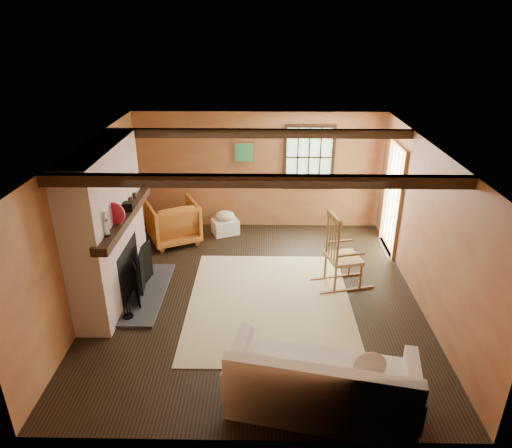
{
  "coord_description": "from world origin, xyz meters",
  "views": [
    {
      "loc": [
        0.09,
        -6.17,
        4.02
      ],
      "look_at": [
        -0.02,
        0.4,
        1.07
      ],
      "focal_mm": 32.0,
      "sensor_mm": 36.0,
      "label": 1
    }
  ],
  "objects_px": {
    "rocking_chair": "(341,256)",
    "sofa": "(322,387)",
    "laundry_basket": "(225,227)",
    "armchair": "(173,222)",
    "fireplace": "(109,232)"
  },
  "relations": [
    {
      "from": "sofa",
      "to": "laundry_basket",
      "type": "distance_m",
      "value": 4.82
    },
    {
      "from": "rocking_chair",
      "to": "armchair",
      "type": "distance_m",
      "value": 3.41
    },
    {
      "from": "rocking_chair",
      "to": "laundry_basket",
      "type": "bearing_deg",
      "value": 32.27
    },
    {
      "from": "fireplace",
      "to": "armchair",
      "type": "height_order",
      "value": "fireplace"
    },
    {
      "from": "sofa",
      "to": "armchair",
      "type": "bearing_deg",
      "value": 131.25
    },
    {
      "from": "armchair",
      "to": "rocking_chair",
      "type": "bearing_deg",
      "value": 126.75
    },
    {
      "from": "fireplace",
      "to": "armchair",
      "type": "relative_size",
      "value": 2.6
    },
    {
      "from": "sofa",
      "to": "armchair",
      "type": "xyz_separation_m",
      "value": [
        -2.42,
        4.22,
        0.12
      ]
    },
    {
      "from": "rocking_chair",
      "to": "sofa",
      "type": "distance_m",
      "value": 2.72
    },
    {
      "from": "fireplace",
      "to": "laundry_basket",
      "type": "xyz_separation_m",
      "value": [
        1.54,
        2.31,
        -0.95
      ]
    },
    {
      "from": "laundry_basket",
      "to": "armchair",
      "type": "height_order",
      "value": "armchair"
    },
    {
      "from": "fireplace",
      "to": "rocking_chair",
      "type": "height_order",
      "value": "fireplace"
    },
    {
      "from": "armchair",
      "to": "sofa",
      "type": "bearing_deg",
      "value": 94.07
    },
    {
      "from": "fireplace",
      "to": "armchair",
      "type": "xyz_separation_m",
      "value": [
        0.56,
        1.93,
        -0.68
      ]
    },
    {
      "from": "armchair",
      "to": "fireplace",
      "type": "bearing_deg",
      "value": 48.09
    }
  ]
}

